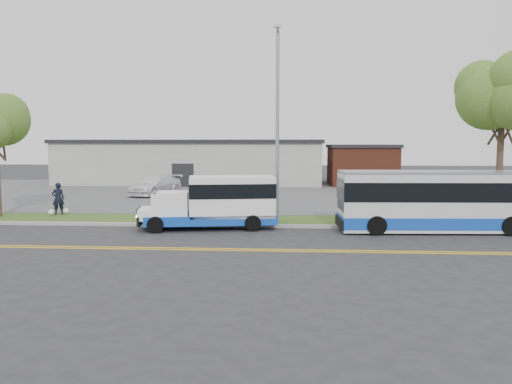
# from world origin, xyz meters

# --- Properties ---
(ground) EXTENTS (140.00, 140.00, 0.00)m
(ground) POSITION_xyz_m (0.00, 0.00, 0.00)
(ground) COLOR #28282B
(ground) RESTS_ON ground
(lane_line_north) EXTENTS (70.00, 0.12, 0.01)m
(lane_line_north) POSITION_xyz_m (0.00, -3.85, 0.01)
(lane_line_north) COLOR gold
(lane_line_north) RESTS_ON ground
(lane_line_south) EXTENTS (70.00, 0.12, 0.01)m
(lane_line_south) POSITION_xyz_m (0.00, -4.15, 0.01)
(lane_line_south) COLOR gold
(lane_line_south) RESTS_ON ground
(curb) EXTENTS (80.00, 0.30, 0.15)m
(curb) POSITION_xyz_m (0.00, 1.10, 0.07)
(curb) COLOR #9E9B93
(curb) RESTS_ON ground
(verge) EXTENTS (80.00, 3.30, 0.10)m
(verge) POSITION_xyz_m (0.00, 2.90, 0.05)
(verge) COLOR #344A18
(verge) RESTS_ON ground
(parking_lot) EXTENTS (80.00, 25.00, 0.10)m
(parking_lot) POSITION_xyz_m (0.00, 17.00, 0.05)
(parking_lot) COLOR #4C4C4F
(parking_lot) RESTS_ON ground
(commercial_building) EXTENTS (25.40, 10.40, 4.35)m
(commercial_building) POSITION_xyz_m (-6.00, 27.00, 2.18)
(commercial_building) COLOR #9E9E99
(commercial_building) RESTS_ON ground
(brick_wing) EXTENTS (6.30, 7.30, 3.90)m
(brick_wing) POSITION_xyz_m (10.50, 26.00, 1.96)
(brick_wing) COLOR brown
(brick_wing) RESTS_ON ground
(tree_east) EXTENTS (5.20, 5.20, 8.33)m
(tree_east) POSITION_xyz_m (14.00, 3.00, 6.20)
(tree_east) COLOR #3C2B21
(tree_east) RESTS_ON verge
(streetlight_near) EXTENTS (0.35, 1.53, 9.50)m
(streetlight_near) POSITION_xyz_m (3.00, 2.73, 5.23)
(streetlight_near) COLOR gray
(streetlight_near) RESTS_ON verge
(shuttle_bus) EXTENTS (6.65, 3.11, 2.46)m
(shuttle_bus) POSITION_xyz_m (0.29, 0.71, 1.31)
(shuttle_bus) COLOR #1043B4
(shuttle_bus) RESTS_ON ground
(transit_bus) EXTENTS (10.03, 2.79, 2.76)m
(transit_bus) POSITION_xyz_m (10.86, 0.60, 1.39)
(transit_bus) COLOR silver
(transit_bus) RESTS_ON ground
(pedestrian) EXTENTS (0.77, 0.69, 1.76)m
(pedestrian) POSITION_xyz_m (-9.06, 4.00, 0.98)
(pedestrian) COLOR black
(pedestrian) RESTS_ON verge
(parked_car_a) EXTENTS (2.35, 4.83, 1.52)m
(parked_car_a) POSITION_xyz_m (-2.21, 13.99, 0.86)
(parked_car_a) COLOR silver
(parked_car_a) RESTS_ON parking_lot
(parked_car_b) EXTENTS (3.69, 5.51, 1.48)m
(parked_car_b) POSITION_xyz_m (-6.56, 14.71, 0.84)
(parked_car_b) COLOR white
(parked_car_b) RESTS_ON parking_lot
(grocery_bag_left) EXTENTS (0.32, 0.32, 0.32)m
(grocery_bag_left) POSITION_xyz_m (-9.36, 3.75, 0.26)
(grocery_bag_left) COLOR white
(grocery_bag_left) RESTS_ON verge
(grocery_bag_right) EXTENTS (0.32, 0.32, 0.32)m
(grocery_bag_right) POSITION_xyz_m (-8.76, 4.25, 0.26)
(grocery_bag_right) COLOR white
(grocery_bag_right) RESTS_ON verge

